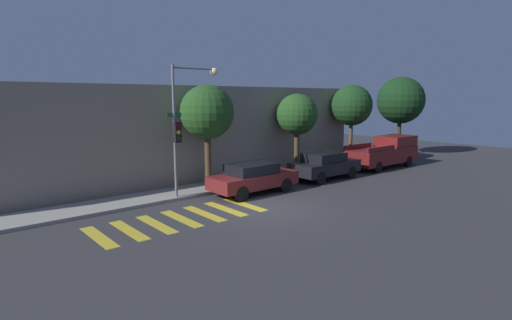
# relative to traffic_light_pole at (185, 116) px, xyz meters

# --- Properties ---
(ground_plane) EXTENTS (60.00, 60.00, 0.00)m
(ground_plane) POSITION_rel_traffic_light_pole_xyz_m (1.50, -3.37, -3.74)
(ground_plane) COLOR #333335
(sidewalk) EXTENTS (26.00, 2.11, 0.14)m
(sidewalk) POSITION_rel_traffic_light_pole_xyz_m (1.50, 0.88, -3.67)
(sidewalk) COLOR gray
(sidewalk) RESTS_ON ground
(building_row) EXTENTS (26.00, 6.00, 5.14)m
(building_row) POSITION_rel_traffic_light_pole_xyz_m (1.50, 5.33, -1.17)
(building_row) COLOR gray
(building_row) RESTS_ON ground
(crosswalk) EXTENTS (6.62, 2.60, 0.00)m
(crosswalk) POSITION_rel_traffic_light_pole_xyz_m (-1.80, -2.57, -3.74)
(crosswalk) COLOR gold
(crosswalk) RESTS_ON ground
(traffic_light_pole) EXTENTS (2.68, 0.56, 5.96)m
(traffic_light_pole) POSITION_rel_traffic_light_pole_xyz_m (0.00, 0.00, 0.00)
(traffic_light_pole) COLOR slate
(traffic_light_pole) RESTS_ON ground
(sedan_near_corner) EXTENTS (4.37, 1.78, 1.46)m
(sedan_near_corner) POSITION_rel_traffic_light_pole_xyz_m (2.86, -1.27, -2.97)
(sedan_near_corner) COLOR maroon
(sedan_near_corner) RESTS_ON ground
(sedan_middle) EXTENTS (4.26, 1.83, 1.50)m
(sedan_middle) POSITION_rel_traffic_light_pole_xyz_m (8.09, -1.27, -2.95)
(sedan_middle) COLOR black
(sedan_middle) RESTS_ON ground
(pickup_truck) EXTENTS (5.72, 1.98, 1.99)m
(pickup_truck) POSITION_rel_traffic_light_pole_xyz_m (14.15, -1.27, -2.75)
(pickup_truck) COLOR maroon
(pickup_truck) RESTS_ON ground
(tree_near_corner) EXTENTS (2.69, 2.69, 5.17)m
(tree_near_corner) POSITION_rel_traffic_light_pole_xyz_m (1.91, 1.12, 0.04)
(tree_near_corner) COLOR #4C3823
(tree_near_corner) RESTS_ON ground
(tree_midblock) EXTENTS (2.46, 2.46, 4.77)m
(tree_midblock) POSITION_rel_traffic_light_pole_xyz_m (8.32, 1.12, -0.24)
(tree_midblock) COLOR #4C3823
(tree_midblock) RESTS_ON ground
(tree_far_end) EXTENTS (2.77, 2.77, 5.39)m
(tree_far_end) POSITION_rel_traffic_light_pole_xyz_m (13.67, 1.12, 0.23)
(tree_far_end) COLOR brown
(tree_far_end) RESTS_ON ground
(tree_behind_truck) EXTENTS (3.63, 3.63, 6.12)m
(tree_behind_truck) POSITION_rel_traffic_light_pole_xyz_m (19.95, 1.12, 0.54)
(tree_behind_truck) COLOR #42301E
(tree_behind_truck) RESTS_ON ground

